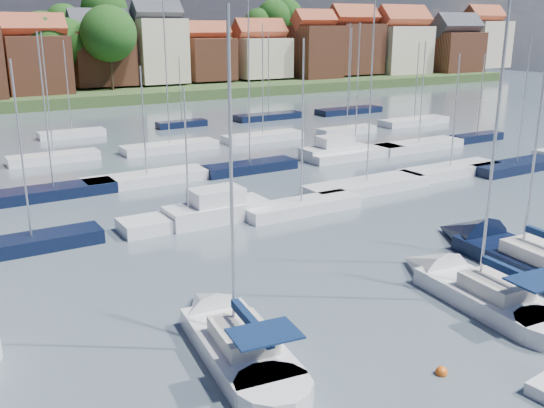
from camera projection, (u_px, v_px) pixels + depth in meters
ground at (177, 158)px, 60.17m from camera, size 260.00×260.00×0.00m
sailboat_left at (228, 335)px, 25.19m from camera, size 4.13×11.01×14.64m
sailboat_centre at (467, 288)px, 29.70m from camera, size 3.82×11.32×15.13m
sailboat_navy at (504, 252)px, 34.38m from camera, size 4.62×13.44×18.18m
buoy_c at (441, 374)px, 23.01m from camera, size 0.46×0.46×0.46m
buoy_e at (446, 269)px, 32.93m from camera, size 0.43×0.43×0.43m
marina_field at (215, 161)px, 57.00m from camera, size 79.62×41.41×15.93m
far_shore_town at (27, 62)px, 136.14m from camera, size 212.46×90.00×22.27m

